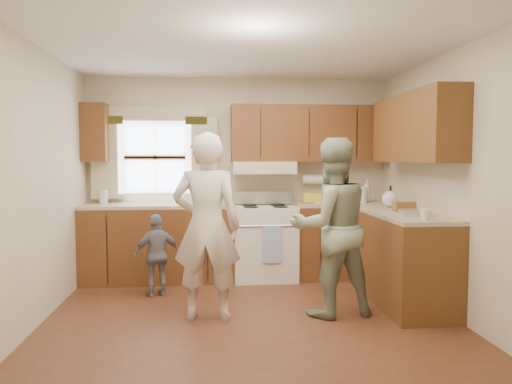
{
  "coord_description": "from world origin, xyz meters",
  "views": [
    {
      "loc": [
        -0.36,
        -4.64,
        1.5
      ],
      "look_at": [
        0.1,
        0.4,
        1.15
      ],
      "focal_mm": 35.0,
      "sensor_mm": 36.0,
      "label": 1
    }
  ],
  "objects": [
    {
      "name": "room",
      "position": [
        0.0,
        0.0,
        1.25
      ],
      "size": [
        3.8,
        3.8,
        3.8
      ],
      "color": "#4E2818",
      "rests_on": "ground"
    },
    {
      "name": "kitchen_fixtures",
      "position": [
        0.61,
        1.08,
        0.84
      ],
      "size": [
        3.8,
        2.25,
        2.15
      ],
      "color": "#45240E",
      "rests_on": "ground"
    },
    {
      "name": "stove",
      "position": [
        0.3,
        1.44,
        0.47
      ],
      "size": [
        0.76,
        0.67,
        1.07
      ],
      "color": "silver",
      "rests_on": "ground"
    },
    {
      "name": "woman_left",
      "position": [
        -0.4,
        -0.05,
        0.87
      ],
      "size": [
        0.68,
        0.49,
        1.73
      ],
      "primitive_type": "imported",
      "rotation": [
        0.0,
        0.0,
        3.01
      ],
      "color": "beige",
      "rests_on": "ground"
    },
    {
      "name": "woman_right",
      "position": [
        0.78,
        -0.04,
        0.84
      ],
      "size": [
        0.92,
        0.77,
        1.69
      ],
      "primitive_type": "imported",
      "rotation": [
        0.0,
        0.0,
        3.31
      ],
      "color": "#28462B",
      "rests_on": "ground"
    },
    {
      "name": "child",
      "position": [
        -0.94,
        0.77,
        0.45
      ],
      "size": [
        0.57,
        0.38,
        0.89
      ],
      "primitive_type": "imported",
      "rotation": [
        0.0,
        0.0,
        3.48
      ],
      "color": "gray",
      "rests_on": "ground"
    }
  ]
}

